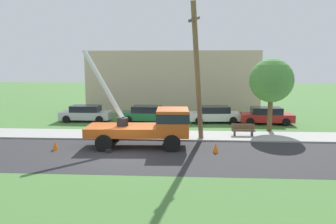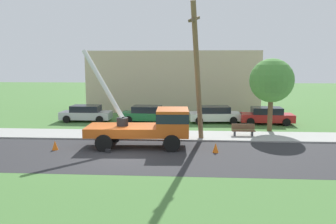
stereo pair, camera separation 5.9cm
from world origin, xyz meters
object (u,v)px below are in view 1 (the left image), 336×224
traffic_cone_behind (55,145)px  parked_sedan_white (215,114)px  parked_sedan_silver (86,113)px  parked_sedan_red (266,116)px  roadside_tree_near (271,81)px  utility_truck (152,124)px  leaning_utility_pole (197,72)px  traffic_cone_ahead (216,148)px  parked_sedan_green (147,114)px  park_bench (243,130)px

traffic_cone_behind → parked_sedan_white: 14.28m
parked_sedan_silver → parked_sedan_red: size_ratio=0.99×
roadside_tree_near → traffic_cone_behind: bearing=-154.8°
utility_truck → roadside_tree_near: bearing=32.7°
parked_sedan_white → traffic_cone_behind: bearing=-135.4°
parked_sedan_red → parked_sedan_white: bearing=174.7°
leaning_utility_pole → traffic_cone_ahead: leaning_utility_pole is taller
parked_sedan_green → utility_truck: bearing=-80.9°
utility_truck → leaning_utility_pole: 4.38m
parked_sedan_white → roadside_tree_near: 6.05m
traffic_cone_ahead → parked_sedan_green: (-5.24, 9.87, 0.43)m
utility_truck → parked_sedan_white: (4.52, 8.84, -0.70)m
leaning_utility_pole → traffic_cone_ahead: size_ratio=15.78×
park_bench → parked_sedan_silver: bearing=156.7°
parked_sedan_green → roadside_tree_near: roadside_tree_near is taller
utility_truck → park_bench: size_ratio=4.29×
traffic_cone_ahead → park_bench: size_ratio=0.35×
parked_sedan_white → parked_sedan_silver: bearing=-179.5°
parked_sedan_red → parked_sedan_green: bearing=178.6°
traffic_cone_behind → park_bench: park_bench is taller
traffic_cone_ahead → roadside_tree_near: bearing=55.2°
parked_sedan_silver → parked_sedan_green: same height
parked_sedan_white → parked_sedan_red: (4.34, -0.40, 0.00)m
parked_sedan_green → parked_sedan_white: (5.92, 0.14, 0.00)m
roadside_tree_near → parked_sedan_red: bearing=81.9°
leaning_utility_pole → parked_sedan_green: size_ratio=1.97×
traffic_cone_ahead → parked_sedan_green: bearing=118.0°
traffic_cone_ahead → utility_truck: bearing=163.0°
utility_truck → roadside_tree_near: size_ratio=1.25×
utility_truck → leaning_utility_pole: size_ratio=0.78×
traffic_cone_ahead → parked_sedan_white: parked_sedan_white is taller
roadside_tree_near → leaning_utility_pole: bearing=-143.6°
parked_sedan_green → parked_sedan_red: bearing=-1.4°
park_bench → roadside_tree_near: bearing=44.0°
parked_sedan_green → roadside_tree_near: bearing=-18.5°
parked_sedan_silver → parked_sedan_green: 5.45m
leaning_utility_pole → parked_sedan_red: 10.15m
traffic_cone_behind → park_bench: bearing=20.3°
traffic_cone_behind → parked_sedan_silver: bearing=97.0°
parked_sedan_red → parked_sedan_silver: bearing=178.9°
parked_sedan_red → traffic_cone_behind: bearing=-146.4°
roadside_tree_near → traffic_cone_ahead: bearing=-124.8°
utility_truck → traffic_cone_ahead: (3.84, -1.17, -1.13)m
traffic_cone_ahead → parked_sedan_silver: bearing=137.2°
leaning_utility_pole → parked_sedan_white: (1.73, 7.59, -3.83)m
traffic_cone_behind → parked_sedan_green: parked_sedan_green is taller
leaning_utility_pole → park_bench: (3.30, 1.90, -4.08)m
leaning_utility_pole → roadside_tree_near: (5.63, 4.16, -0.73)m
traffic_cone_ahead → parked_sedan_green: size_ratio=0.13×
parked_sedan_white → park_bench: size_ratio=2.84×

